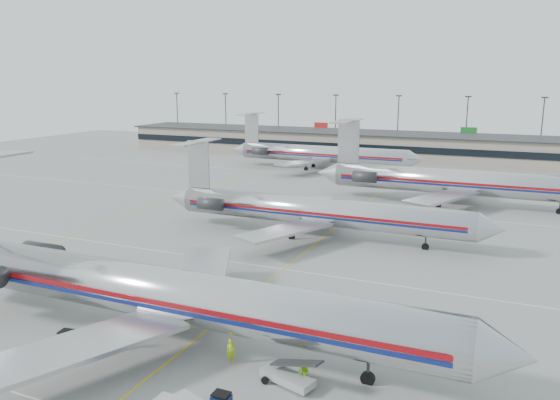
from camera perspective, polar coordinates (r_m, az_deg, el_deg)
The scene contains 13 objects.
ground at distance 49.17m, azimuth -4.24°, elevation -10.85°, with size 260.00×260.00×0.00m, color gray.
apron_markings at distance 57.58m, azimuth 0.39°, elevation -7.24°, with size 160.00×0.15×0.02m, color silver.
terminal at distance 140.45m, azimuth 14.60°, elevation 5.42°, with size 162.00×17.00×6.25m.
light_mast_row at distance 153.77m, azimuth 15.54°, elevation 7.98°, with size 163.60×0.40×15.28m.
jet_foreground at distance 42.57m, azimuth -12.38°, elevation -9.37°, with size 50.12×29.51×13.12m.
jet_second_row at distance 68.65m, azimuth 3.40°, elevation -1.11°, with size 43.96×25.88×11.51m.
jet_third_row at distance 89.96m, azimuth 17.91°, elevation 1.85°, with size 47.74×29.37×13.05m.
jet_back_row at distance 120.61m, azimuth 4.04°, elevation 4.86°, with size 44.21×27.19×12.09m.
tug_left at distance 43.54m, azimuth -21.13°, elevation -13.80°, with size 2.25×1.38×1.72m.
belt_loader at distance 37.23m, azimuth 0.90°, elevation -17.89°, with size 4.54×2.35×2.32m.
ramp_worker_near at distance 39.70m, azimuth -5.15°, elevation -15.45°, with size 0.64×0.42×1.76m, color #AACF13.
ramp_worker_far at distance 37.12m, azimuth 2.50°, elevation -17.53°, with size 0.86×0.67×1.77m, color #91EA16.
cone_left at distance 43.92m, azimuth -22.97°, elevation -14.47°, with size 0.39×0.39×0.54m, color #E93B07.
Camera 1 is at (21.12, -39.92, 19.44)m, focal length 35.00 mm.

